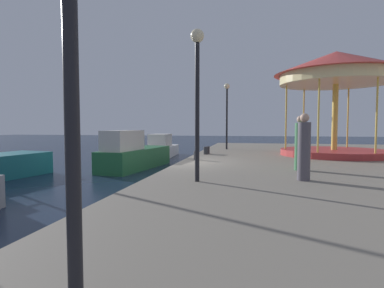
{
  "coord_description": "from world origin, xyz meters",
  "views": [
    {
      "loc": [
        2.98,
        -12.51,
        2.28
      ],
      "look_at": [
        -0.48,
        5.16,
        1.24
      ],
      "focal_mm": 28.89,
      "sensor_mm": 36.0,
      "label": 1
    }
  ],
  "objects_px": {
    "bollard_center": "(207,150)",
    "person_mid_promenade": "(304,149)",
    "motorboat_white": "(160,149)",
    "motorboat_green": "(133,155)",
    "lamp_post_far_end": "(227,104)",
    "person_near_carousel": "(300,145)",
    "lamp_post_mid_promenade": "(197,77)",
    "carousel": "(336,78)",
    "bollard_north": "(197,155)",
    "bollard_south": "(206,151)"
  },
  "relations": [
    {
      "from": "lamp_post_far_end",
      "to": "motorboat_green",
      "type": "bearing_deg",
      "value": -135.96
    },
    {
      "from": "person_near_carousel",
      "to": "person_mid_promenade",
      "type": "bearing_deg",
      "value": -95.27
    },
    {
      "from": "bollard_south",
      "to": "bollard_center",
      "type": "height_order",
      "value": "same"
    },
    {
      "from": "lamp_post_far_end",
      "to": "bollard_south",
      "type": "height_order",
      "value": "lamp_post_far_end"
    },
    {
      "from": "person_near_carousel",
      "to": "carousel",
      "type": "bearing_deg",
      "value": 66.75
    },
    {
      "from": "carousel",
      "to": "motorboat_white",
      "type": "bearing_deg",
      "value": 153.81
    },
    {
      "from": "lamp_post_mid_promenade",
      "to": "lamp_post_far_end",
      "type": "xyz_separation_m",
      "value": [
        -0.18,
        11.78,
        0.11
      ]
    },
    {
      "from": "lamp_post_mid_promenade",
      "to": "person_mid_promenade",
      "type": "distance_m",
      "value": 3.49
    },
    {
      "from": "carousel",
      "to": "bollard_south",
      "type": "bearing_deg",
      "value": -174.34
    },
    {
      "from": "lamp_post_mid_promenade",
      "to": "bollard_south",
      "type": "distance_m",
      "value": 8.37
    },
    {
      "from": "bollard_center",
      "to": "carousel",
      "type": "bearing_deg",
      "value": 2.16
    },
    {
      "from": "lamp_post_far_end",
      "to": "person_near_carousel",
      "type": "xyz_separation_m",
      "value": [
        3.19,
        -9.02,
        -2.03
      ]
    },
    {
      "from": "person_mid_promenade",
      "to": "bollard_center",
      "type": "bearing_deg",
      "value": 116.27
    },
    {
      "from": "motorboat_green",
      "to": "person_mid_promenade",
      "type": "xyz_separation_m",
      "value": [
        7.59,
        -6.64,
        0.89
      ]
    },
    {
      "from": "motorboat_green",
      "to": "person_near_carousel",
      "type": "xyz_separation_m",
      "value": [
        7.78,
        -4.59,
        0.89
      ]
    },
    {
      "from": "lamp_post_far_end",
      "to": "bollard_south",
      "type": "xyz_separation_m",
      "value": [
        -0.77,
        -3.87,
        -2.69
      ]
    },
    {
      "from": "lamp_post_far_end",
      "to": "person_mid_promenade",
      "type": "xyz_separation_m",
      "value": [
        3.01,
        -11.07,
        -2.03
      ]
    },
    {
      "from": "bollard_north",
      "to": "person_near_carousel",
      "type": "xyz_separation_m",
      "value": [
        3.97,
        -2.41,
        0.66
      ]
    },
    {
      "from": "bollard_north",
      "to": "person_mid_promenade",
      "type": "distance_m",
      "value": 5.88
    },
    {
      "from": "lamp_post_mid_promenade",
      "to": "bollard_center",
      "type": "height_order",
      "value": "lamp_post_mid_promenade"
    },
    {
      "from": "motorboat_white",
      "to": "bollard_north",
      "type": "relative_size",
      "value": 14.4
    },
    {
      "from": "lamp_post_mid_promenade",
      "to": "motorboat_white",
      "type": "bearing_deg",
      "value": 110.82
    },
    {
      "from": "motorboat_green",
      "to": "bollard_south",
      "type": "height_order",
      "value": "motorboat_green"
    },
    {
      "from": "motorboat_green",
      "to": "person_near_carousel",
      "type": "distance_m",
      "value": 9.07
    },
    {
      "from": "lamp_post_far_end",
      "to": "bollard_north",
      "type": "distance_m",
      "value": 7.18
    },
    {
      "from": "motorboat_green",
      "to": "person_mid_promenade",
      "type": "distance_m",
      "value": 10.12
    },
    {
      "from": "motorboat_white",
      "to": "lamp_post_mid_promenade",
      "type": "xyz_separation_m",
      "value": [
        5.27,
        -13.85,
        2.96
      ]
    },
    {
      "from": "motorboat_white",
      "to": "motorboat_green",
      "type": "xyz_separation_m",
      "value": [
        0.51,
        -6.5,
        0.15
      ]
    },
    {
      "from": "bollard_center",
      "to": "person_near_carousel",
      "type": "xyz_separation_m",
      "value": [
        3.94,
        -5.55,
        0.66
      ]
    },
    {
      "from": "motorboat_green",
      "to": "lamp_post_far_end",
      "type": "bearing_deg",
      "value": 44.04
    },
    {
      "from": "bollard_south",
      "to": "motorboat_green",
      "type": "bearing_deg",
      "value": -171.66
    },
    {
      "from": "carousel",
      "to": "lamp_post_mid_promenade",
      "type": "height_order",
      "value": "carousel"
    },
    {
      "from": "lamp_post_far_end",
      "to": "bollard_south",
      "type": "relative_size",
      "value": 10.52
    },
    {
      "from": "person_near_carousel",
      "to": "motorboat_green",
      "type": "bearing_deg",
      "value": 149.43
    },
    {
      "from": "carousel",
      "to": "bollard_center",
      "type": "height_order",
      "value": "carousel"
    },
    {
      "from": "carousel",
      "to": "person_mid_promenade",
      "type": "relative_size",
      "value": 3.29
    },
    {
      "from": "lamp_post_far_end",
      "to": "bollard_center",
      "type": "xyz_separation_m",
      "value": [
        -0.74,
        -3.47,
        -2.69
      ]
    },
    {
      "from": "person_near_carousel",
      "to": "bollard_north",
      "type": "bearing_deg",
      "value": 148.75
    },
    {
      "from": "bollard_center",
      "to": "person_mid_promenade",
      "type": "distance_m",
      "value": 8.5
    },
    {
      "from": "person_near_carousel",
      "to": "lamp_post_mid_promenade",
      "type": "bearing_deg",
      "value": -137.56
    },
    {
      "from": "motorboat_green",
      "to": "bollard_south",
      "type": "relative_size",
      "value": 14.3
    },
    {
      "from": "lamp_post_far_end",
      "to": "person_near_carousel",
      "type": "relative_size",
      "value": 2.3
    },
    {
      "from": "lamp_post_mid_promenade",
      "to": "person_mid_promenade",
      "type": "relative_size",
      "value": 2.2
    },
    {
      "from": "motorboat_green",
      "to": "carousel",
      "type": "bearing_deg",
      "value": 6.66
    },
    {
      "from": "bollard_north",
      "to": "person_mid_promenade",
      "type": "relative_size",
      "value": 0.22
    },
    {
      "from": "carousel",
      "to": "motorboat_green",
      "type": "bearing_deg",
      "value": -173.34
    },
    {
      "from": "motorboat_green",
      "to": "carousel",
      "type": "xyz_separation_m",
      "value": [
        10.26,
        1.2,
        3.89
      ]
    },
    {
      "from": "carousel",
      "to": "lamp_post_far_end",
      "type": "relative_size",
      "value": 1.43
    },
    {
      "from": "motorboat_white",
      "to": "person_near_carousel",
      "type": "bearing_deg",
      "value": -53.24
    },
    {
      "from": "carousel",
      "to": "person_near_carousel",
      "type": "bearing_deg",
      "value": -113.25
    }
  ]
}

